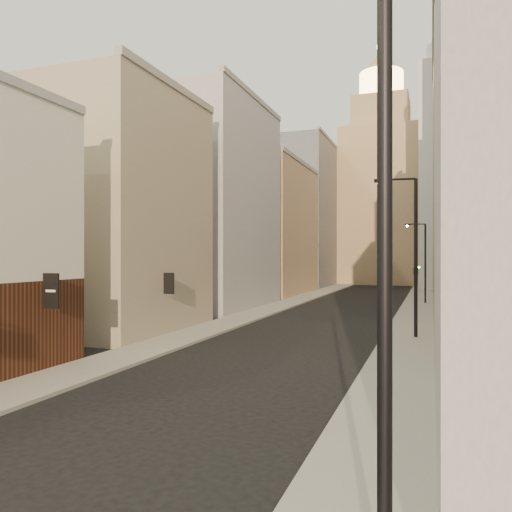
{
  "coord_description": "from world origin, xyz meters",
  "views": [
    {
      "loc": [
        7.89,
        -2.96,
        5.08
      ],
      "look_at": [
        -0.56,
        20.95,
        5.08
      ],
      "focal_mm": 35.0,
      "sensor_mm": 36.0,
      "label": 1
    }
  ],
  "objects_px": {
    "clock_tower": "(381,188)",
    "streetlamp_mid": "(411,247)",
    "traffic_light_right": "(416,272)",
    "streetlamp_far": "(423,258)",
    "white_tower": "(447,167)",
    "streetlamp_near": "(367,236)"
  },
  "relations": [
    {
      "from": "streetlamp_near",
      "to": "streetlamp_far",
      "type": "distance_m",
      "value": 48.4
    },
    {
      "from": "streetlamp_far",
      "to": "white_tower",
      "type": "bearing_deg",
      "value": 64.91
    },
    {
      "from": "clock_tower",
      "to": "streetlamp_mid",
      "type": "bearing_deg",
      "value": -83.05
    },
    {
      "from": "clock_tower",
      "to": "streetlamp_far",
      "type": "bearing_deg",
      "value": -78.58
    },
    {
      "from": "clock_tower",
      "to": "traffic_light_right",
      "type": "relative_size",
      "value": 8.98
    },
    {
      "from": "streetlamp_mid",
      "to": "streetlamp_far",
      "type": "xyz_separation_m",
      "value": [
        0.31,
        23.45,
        -0.78
      ]
    },
    {
      "from": "streetlamp_mid",
      "to": "white_tower",
      "type": "bearing_deg",
      "value": 79.72
    },
    {
      "from": "streetlamp_near",
      "to": "traffic_light_right",
      "type": "bearing_deg",
      "value": 67.21
    },
    {
      "from": "white_tower",
      "to": "streetlamp_far",
      "type": "xyz_separation_m",
      "value": [
        -2.98,
        -25.7,
        -13.76
      ]
    },
    {
      "from": "streetlamp_near",
      "to": "streetlamp_mid",
      "type": "xyz_separation_m",
      "value": [
        -0.36,
        24.95,
        0.28
      ]
    },
    {
      "from": "streetlamp_mid",
      "to": "clock_tower",
      "type": "bearing_deg",
      "value": 90.51
    },
    {
      "from": "streetlamp_far",
      "to": "traffic_light_right",
      "type": "bearing_deg",
      "value": -109.69
    },
    {
      "from": "streetlamp_far",
      "to": "clock_tower",
      "type": "bearing_deg",
      "value": 82.95
    },
    {
      "from": "streetlamp_far",
      "to": "traffic_light_right",
      "type": "height_order",
      "value": "streetlamp_far"
    },
    {
      "from": "white_tower",
      "to": "streetlamp_far",
      "type": "bearing_deg",
      "value": -96.62
    },
    {
      "from": "clock_tower",
      "to": "streetlamp_mid",
      "type": "height_order",
      "value": "clock_tower"
    },
    {
      "from": "traffic_light_right",
      "to": "white_tower",
      "type": "bearing_deg",
      "value": -107.06
    },
    {
      "from": "white_tower",
      "to": "traffic_light_right",
      "type": "xyz_separation_m",
      "value": [
        -3.3,
        -40.45,
        -14.78
      ]
    },
    {
      "from": "streetlamp_near",
      "to": "traffic_light_right",
      "type": "relative_size",
      "value": 1.87
    },
    {
      "from": "white_tower",
      "to": "streetlamp_near",
      "type": "distance_m",
      "value": 75.33
    },
    {
      "from": "clock_tower",
      "to": "traffic_light_right",
      "type": "height_order",
      "value": "clock_tower"
    },
    {
      "from": "traffic_light_right",
      "to": "streetlamp_mid",
      "type": "bearing_deg",
      "value": 77.61
    }
  ]
}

